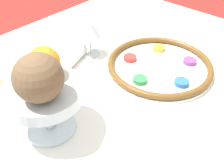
# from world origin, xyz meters

# --- Properties ---
(seder_plate) EXTENTS (0.34, 0.34, 0.03)m
(seder_plate) POSITION_xyz_m (-0.28, 0.10, 0.74)
(seder_plate) COLOR white
(seder_plate) RESTS_ON dining_table
(wine_glass) EXTENTS (0.07, 0.07, 0.13)m
(wine_glass) POSITION_xyz_m (-0.20, -0.14, 0.82)
(wine_glass) COLOR silver
(wine_glass) RESTS_ON dining_table
(fruit_stand) EXTENTS (0.18, 0.18, 0.13)m
(fruit_stand) POSITION_xyz_m (0.11, 0.04, 0.83)
(fruit_stand) COLOR silver
(fruit_stand) RESTS_ON dining_table
(orange_fruit) EXTENTS (0.08, 0.08, 0.08)m
(orange_fruit) POSITION_xyz_m (0.08, 0.01, 0.90)
(orange_fruit) COLOR orange
(orange_fruit) RESTS_ON fruit_stand
(coconut) EXTENTS (0.10, 0.10, 0.10)m
(coconut) POSITION_xyz_m (0.13, 0.06, 0.91)
(coconut) COLOR brown
(coconut) RESTS_ON fruit_stand
(bread_plate) EXTENTS (0.16, 0.16, 0.02)m
(bread_plate) POSITION_xyz_m (0.04, -0.25, 0.74)
(bread_plate) COLOR tan
(bread_plate) RESTS_ON dining_table
(napkin_roll) EXTENTS (0.17, 0.09, 0.04)m
(napkin_roll) POSITION_xyz_m (-0.11, -0.14, 0.75)
(napkin_roll) COLOR white
(napkin_roll) RESTS_ON dining_table
(spoon) EXTENTS (0.16, 0.05, 0.01)m
(spoon) POSITION_xyz_m (-0.09, -0.18, 0.73)
(spoon) COLOR silver
(spoon) RESTS_ON dining_table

